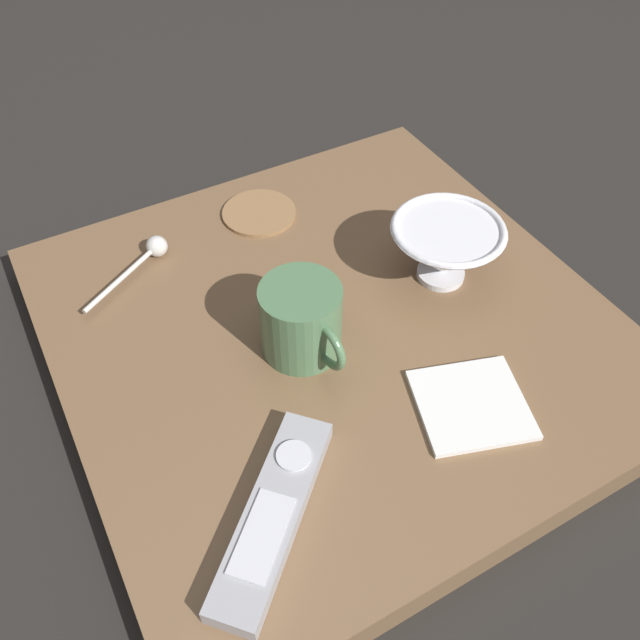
{
  "coord_description": "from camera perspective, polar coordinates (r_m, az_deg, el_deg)",
  "views": [
    {
      "loc": [
        -0.25,
        -0.43,
        0.59
      ],
      "look_at": [
        -0.02,
        -0.01,
        0.06
      ],
      "focal_mm": 37.07,
      "sensor_mm": 36.0,
      "label": 1
    }
  ],
  "objects": [
    {
      "name": "ground_plane",
      "position": [
        0.77,
        1.02,
        -2.24
      ],
      "size": [
        6.0,
        6.0,
        0.0
      ],
      "primitive_type": "plane",
      "color": "black"
    },
    {
      "name": "cereal_bowl",
      "position": [
        0.77,
        10.57,
        6.22
      ],
      "size": [
        0.13,
        0.13,
        0.08
      ],
      "color": "silver",
      "rests_on": "table"
    },
    {
      "name": "folded_napkin",
      "position": [
        0.68,
        12.92,
        -7.11
      ],
      "size": [
        0.13,
        0.13,
        0.01
      ],
      "color": "white",
      "rests_on": "table"
    },
    {
      "name": "teaspoon",
      "position": [
        0.82,
        -14.45,
        5.69
      ],
      "size": [
        0.12,
        0.08,
        0.03
      ],
      "color": "silver",
      "rests_on": "table"
    },
    {
      "name": "drink_coaster",
      "position": [
        0.88,
        -5.28,
        9.2
      ],
      "size": [
        0.1,
        0.1,
        0.01
      ],
      "color": "olive",
      "rests_on": "table"
    },
    {
      "name": "coffee_mug",
      "position": [
        0.68,
        -1.57,
        -0.05
      ],
      "size": [
        0.09,
        0.12,
        0.08
      ],
      "color": "#4C724C",
      "rests_on": "table"
    },
    {
      "name": "tv_remote_near",
      "position": [
        0.6,
        -4.06,
        -16.38
      ],
      "size": [
        0.18,
        0.17,
        0.02
      ],
      "color": "#9E9EA3",
      "rests_on": "table"
    },
    {
      "name": "table",
      "position": [
        0.75,
        1.04,
        -1.16
      ],
      "size": [
        0.59,
        0.59,
        0.04
      ],
      "color": "brown",
      "rests_on": "ground"
    }
  ]
}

